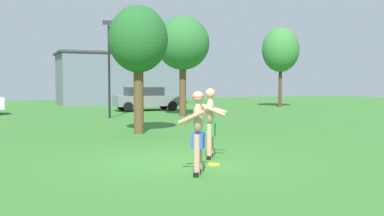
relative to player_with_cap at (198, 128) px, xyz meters
The scene contains 10 objects.
ground_plane 1.77m from the player_with_cap, 81.24° to the left, with size 80.00×80.00×0.00m, color #38752D.
player_with_cap is the anchor object (origin of this frame).
player_in_green 2.02m from the player_with_cap, 57.14° to the left, with size 0.85×0.71×1.75m.
frisbee 1.46m from the player_with_cap, 46.80° to the left, with size 0.28×0.28×0.03m, color yellow.
car_gray_near_post 20.71m from the player_with_cap, 75.98° to the left, with size 4.32×2.07×1.58m.
lamp_post 15.14m from the player_with_cap, 84.58° to the left, with size 0.60×0.24×5.14m.
outbuilding_behind_lot 30.93m from the player_with_cap, 79.43° to the left, with size 10.81×5.86×4.47m.
tree_left_field 16.03m from the player_with_cap, 69.38° to the left, with size 3.00×3.00×5.59m.
tree_right_field 25.95m from the player_with_cap, 51.97° to the left, with size 2.84×2.84×6.12m.
tree_behind_players 7.93m from the player_with_cap, 83.17° to the left, with size 2.18×2.18×4.72m.
Camera 1 is at (-3.81, -9.64, 1.90)m, focal length 40.91 mm.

